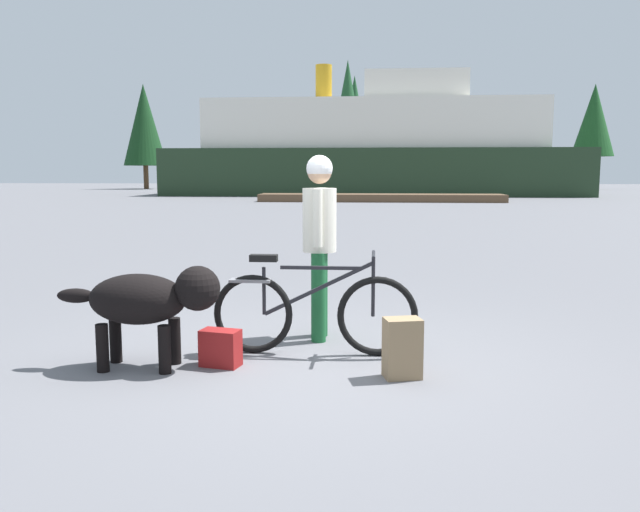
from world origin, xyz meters
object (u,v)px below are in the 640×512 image
object	(u,v)px
person_cyclist	(319,229)
dog	(149,300)
backpack	(402,348)
ferry_boat	(374,150)
handbag_pannier	(220,348)
bicycle	(313,312)

from	to	relation	value
person_cyclist	dog	xyz separation A→B (m)	(-1.30, -1.06, -0.49)
dog	person_cyclist	bearing A→B (deg)	39.14
backpack	ferry_boat	size ratio (longest dim) A/B	0.02
handbag_pannier	ferry_boat	xyz separation A→B (m)	(1.19, 39.45, 2.89)
person_cyclist	backpack	xyz separation A→B (m)	(0.74, -1.14, -0.83)
bicycle	dog	xyz separation A→B (m)	(-1.29, -0.51, 0.18)
bicycle	ferry_boat	distance (m)	39.14
ferry_boat	handbag_pannier	bearing A→B (deg)	-91.73
person_cyclist	ferry_boat	distance (m)	38.55
dog	handbag_pannier	xyz separation A→B (m)	(0.56, 0.10, -0.41)
person_cyclist	bicycle	bearing A→B (deg)	-91.09
dog	ferry_boat	bearing A→B (deg)	87.47
dog	backpack	size ratio (longest dim) A/B	2.88
person_cyclist	backpack	bearing A→B (deg)	-56.81
bicycle	dog	distance (m)	1.40
backpack	handbag_pannier	bearing A→B (deg)	173.14
handbag_pannier	person_cyclist	bearing A→B (deg)	52.35
backpack	dog	bearing A→B (deg)	177.69
backpack	ferry_boat	world-z (taller)	ferry_boat
ferry_boat	dog	bearing A→B (deg)	-92.53
backpack	ferry_boat	bearing A→B (deg)	90.43
person_cyclist	dog	size ratio (longest dim) A/B	1.29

